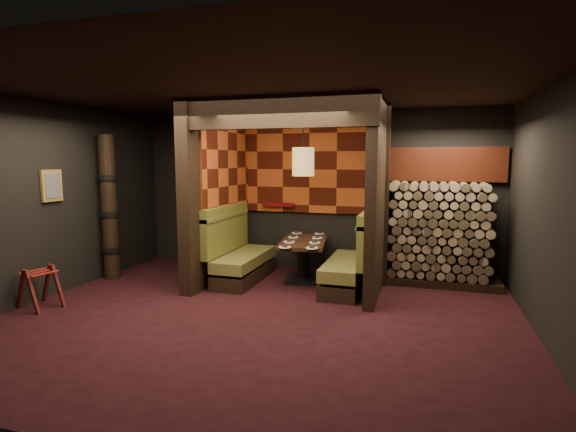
% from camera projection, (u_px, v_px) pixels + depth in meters
% --- Properties ---
extents(floor, '(6.50, 5.50, 0.02)m').
position_uv_depth(floor, '(258.00, 319.00, 5.68)').
color(floor, black).
rests_on(floor, ground).
extents(ceiling, '(6.50, 5.50, 0.02)m').
position_uv_depth(ceiling, '(256.00, 86.00, 5.32)').
color(ceiling, black).
rests_on(ceiling, ground).
extents(wall_back, '(6.50, 0.02, 2.85)m').
position_uv_depth(wall_back, '(312.00, 191.00, 8.12)').
color(wall_back, black).
rests_on(wall_back, ground).
extents(wall_front, '(6.50, 0.02, 2.85)m').
position_uv_depth(wall_front, '(103.00, 249.00, 2.88)').
color(wall_front, black).
rests_on(wall_front, ground).
extents(wall_left, '(0.02, 5.50, 2.85)m').
position_uv_depth(wall_left, '(45.00, 200.00, 6.44)').
color(wall_left, black).
rests_on(wall_left, ground).
extents(wall_right, '(0.02, 5.50, 2.85)m').
position_uv_depth(wall_right, '(557.00, 216.00, 4.55)').
color(wall_right, black).
rests_on(wall_right, ground).
extents(partition_left, '(0.20, 2.20, 2.85)m').
position_uv_depth(partition_left, '(217.00, 194.00, 7.45)').
color(partition_left, black).
rests_on(partition_left, floor).
extents(partition_right, '(0.15, 2.10, 2.85)m').
position_uv_depth(partition_right, '(379.00, 198.00, 6.73)').
color(partition_right, black).
rests_on(partition_right, floor).
extents(header_beam, '(2.85, 0.18, 0.44)m').
position_uv_depth(header_beam, '(273.00, 112.00, 6.02)').
color(header_beam, black).
rests_on(header_beam, partition_left).
extents(tapa_back_panel, '(2.40, 0.06, 1.55)m').
position_uv_depth(tapa_back_panel, '(310.00, 169.00, 8.03)').
color(tapa_back_panel, '#AB4619').
rests_on(tapa_back_panel, wall_back).
extents(tapa_side_panel, '(0.04, 1.85, 1.45)m').
position_uv_depth(tapa_side_panel, '(227.00, 168.00, 7.53)').
color(tapa_side_panel, '#AB4619').
rests_on(tapa_side_panel, partition_left).
extents(lacquer_shelf, '(0.60, 0.12, 0.07)m').
position_uv_depth(lacquer_shelf, '(278.00, 204.00, 8.22)').
color(lacquer_shelf, '#620A0D').
rests_on(lacquer_shelf, wall_back).
extents(booth_bench_left, '(0.68, 1.60, 1.14)m').
position_uv_depth(booth_bench_left, '(239.00, 256.00, 7.47)').
color(booth_bench_left, black).
rests_on(booth_bench_left, floor).
extents(booth_bench_right, '(0.68, 1.60, 1.14)m').
position_uv_depth(booth_bench_right, '(352.00, 264.00, 6.92)').
color(booth_bench_right, black).
rests_on(booth_bench_right, floor).
extents(dining_table, '(0.88, 1.39, 0.69)m').
position_uv_depth(dining_table, '(304.00, 254.00, 7.37)').
color(dining_table, black).
rests_on(dining_table, floor).
extents(place_settings, '(0.77, 1.56, 0.03)m').
position_uv_depth(place_settings, '(304.00, 239.00, 7.34)').
color(place_settings, white).
rests_on(place_settings, dining_table).
extents(pendant_lamp, '(0.35, 0.35, 1.11)m').
position_uv_depth(pendant_lamp, '(303.00, 162.00, 7.13)').
color(pendant_lamp, olive).
rests_on(pendant_lamp, ceiling).
extents(framed_picture, '(0.05, 0.36, 0.46)m').
position_uv_depth(framed_picture, '(52.00, 186.00, 6.50)').
color(framed_picture, olive).
rests_on(framed_picture, wall_left).
extents(luggage_rack, '(0.64, 0.52, 0.61)m').
position_uv_depth(luggage_rack, '(40.00, 286.00, 6.06)').
color(luggage_rack, '#410D0A').
rests_on(luggage_rack, floor).
extents(totem_column, '(0.31, 0.31, 2.40)m').
position_uv_depth(totem_column, '(109.00, 209.00, 7.46)').
color(totem_column, black).
rests_on(totem_column, floor).
extents(firewood_stack, '(1.73, 0.70, 1.64)m').
position_uv_depth(firewood_stack, '(444.00, 234.00, 7.14)').
color(firewood_stack, black).
rests_on(firewood_stack, floor).
extents(mosaic_header, '(1.83, 0.10, 0.56)m').
position_uv_depth(mosaic_header, '(447.00, 164.00, 7.32)').
color(mosaic_header, maroon).
rests_on(mosaic_header, wall_back).
extents(bay_front_post, '(0.08, 0.08, 2.85)m').
position_uv_depth(bay_front_post, '(386.00, 197.00, 6.95)').
color(bay_front_post, black).
rests_on(bay_front_post, floor).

